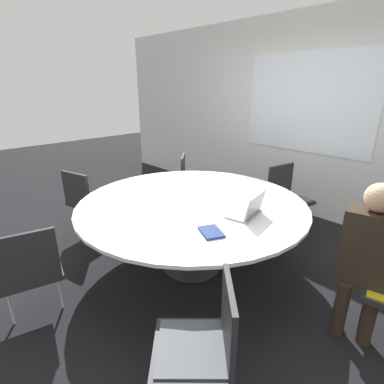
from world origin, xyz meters
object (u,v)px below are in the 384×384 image
at_px(chair_5, 204,340).
at_px(handbag, 158,199).
at_px(chair_3, 86,198).
at_px(person_0, 368,251).
at_px(chair_4, 29,268).
at_px(laptop, 249,210).
at_px(spiral_notebook, 211,232).
at_px(chair_2, 192,179).
at_px(chair_1, 287,194).

bearing_deg(chair_5, handbag, 10.99).
relative_size(chair_3, person_0, 0.71).
bearing_deg(chair_4, chair_5, -57.35).
distance_m(person_0, laptop, 0.92).
distance_m(chair_4, spiral_notebook, 1.40).
distance_m(chair_2, chair_5, 2.90).
bearing_deg(chair_5, spiral_notebook, -5.79).
bearing_deg(chair_5, chair_4, 62.70).
distance_m(chair_2, handbag, 0.64).
relative_size(chair_5, handbag, 2.34).
bearing_deg(handbag, chair_1, 22.67).
bearing_deg(chair_1, chair_2, -59.67).
height_order(chair_3, laptop, laptop).
bearing_deg(person_0, spiral_notebook, 23.17).
xyz_separation_m(chair_4, spiral_notebook, (0.85, 1.08, 0.23)).
height_order(chair_1, chair_5, same).
bearing_deg(chair_1, laptop, 26.77).
distance_m(chair_2, chair_3, 1.49).
bearing_deg(chair_4, spiral_notebook, -24.42).
relative_size(chair_3, chair_4, 1.00).
xyz_separation_m(chair_5, handbag, (-2.59, 1.67, -0.36)).
relative_size(chair_4, laptop, 2.31).
xyz_separation_m(person_0, handbag, (-2.98, 0.42, -0.55)).
relative_size(chair_5, spiral_notebook, 3.31).
bearing_deg(person_0, laptop, -0.92).
xyz_separation_m(chair_5, spiral_notebook, (-0.52, 0.61, 0.23)).
height_order(chair_3, spiral_notebook, chair_3).
xyz_separation_m(chair_3, laptop, (1.96, 0.58, 0.28)).
bearing_deg(spiral_notebook, chair_2, 140.44).
relative_size(chair_4, spiral_notebook, 3.31).
relative_size(spiral_notebook, handbag, 0.71).
bearing_deg(laptop, chair_3, -85.30).
height_order(chair_2, person_0, person_0).
distance_m(person_0, spiral_notebook, 1.11).
distance_m(chair_3, spiral_notebook, 1.97).
height_order(chair_1, chair_3, same).
bearing_deg(spiral_notebook, chair_5, -49.55).
distance_m(person_0, handbag, 3.06).
bearing_deg(spiral_notebook, handbag, 152.95).
bearing_deg(chair_3, chair_5, -27.05).
distance_m(chair_4, person_0, 2.47).
bearing_deg(handbag, chair_4, -60.30).
bearing_deg(person_0, chair_5, 61.01).
xyz_separation_m(chair_1, chair_2, (-1.28, -0.43, 0.00)).
height_order(chair_2, handbag, chair_2).
height_order(chair_4, handbag, chair_4).
bearing_deg(chair_3, chair_2, 61.73).
bearing_deg(spiral_notebook, laptop, 88.86).
relative_size(chair_2, chair_4, 1.00).
xyz_separation_m(chair_4, laptop, (0.86, 1.55, 0.28)).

